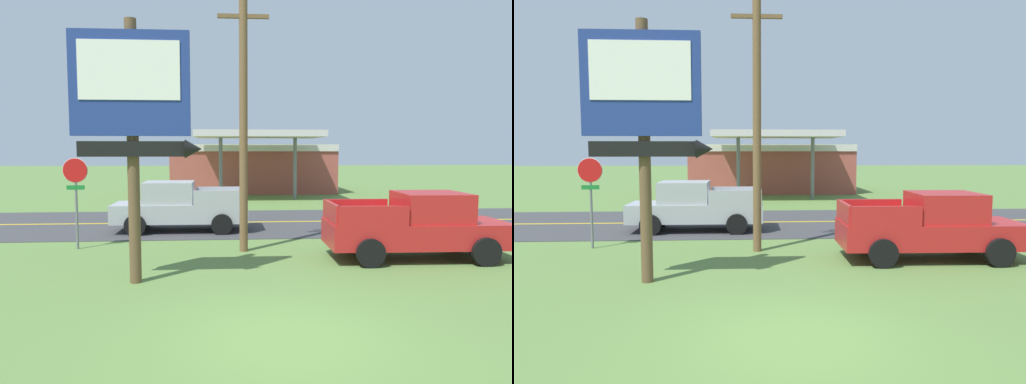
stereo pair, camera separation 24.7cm
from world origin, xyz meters
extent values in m
plane|color=#5B7F3D|center=(0.00, 0.00, 0.00)|extent=(180.00, 180.00, 0.00)
cube|color=#3D3D3F|center=(0.00, 13.00, 0.01)|extent=(140.00, 8.00, 0.02)
cube|color=gold|center=(0.00, 13.00, 0.02)|extent=(126.00, 0.20, 0.01)
cylinder|color=brown|center=(-3.22, 3.73, 3.11)|extent=(0.28, 0.28, 6.22)
cube|color=navy|center=(-3.22, 3.55, 4.72)|extent=(2.74, 0.16, 2.40)
cube|color=white|center=(-3.22, 3.46, 5.01)|extent=(2.30, 0.03, 1.35)
cube|color=black|center=(-3.22, 3.55, 3.22)|extent=(2.47, 0.12, 0.36)
cone|color=black|center=(-1.78, 3.55, 3.22)|extent=(0.40, 0.44, 0.44)
cylinder|color=slate|center=(-5.81, 7.81, 1.10)|extent=(0.08, 0.08, 2.20)
cylinder|color=red|center=(-5.81, 7.78, 2.55)|extent=(0.76, 0.03, 0.76)
cylinder|color=white|center=(-5.81, 7.80, 2.55)|extent=(0.80, 0.01, 0.80)
cube|color=#19722D|center=(-5.81, 7.78, 2.00)|extent=(0.56, 0.03, 0.14)
cylinder|color=brown|center=(-0.45, 7.09, 4.27)|extent=(0.26, 0.26, 8.54)
cube|color=brown|center=(-0.45, 7.09, 7.24)|extent=(1.57, 0.12, 0.12)
cube|color=#A84C42|center=(1.16, 28.74, 1.80)|extent=(12.00, 6.00, 3.60)
cube|color=silver|center=(1.16, 25.69, 3.35)|extent=(12.00, 0.12, 0.50)
cube|color=silver|center=(1.16, 22.74, 4.20)|extent=(8.00, 5.00, 0.40)
cylinder|color=slate|center=(-1.24, 22.74, 2.10)|extent=(0.24, 0.24, 4.20)
cylinder|color=slate|center=(3.56, 22.74, 2.10)|extent=(0.24, 0.24, 4.20)
cube|color=red|center=(4.53, 5.73, 0.76)|extent=(5.24, 2.07, 0.72)
cube|color=red|center=(4.98, 5.72, 1.54)|extent=(1.94, 1.84, 0.84)
cube|color=#28333D|center=(5.87, 5.70, 1.54)|extent=(0.14, 1.66, 0.71)
cube|color=red|center=(3.03, 6.68, 1.40)|extent=(1.95, 0.16, 0.56)
cube|color=red|center=(2.99, 4.84, 1.40)|extent=(1.95, 0.16, 0.56)
cube|color=red|center=(2.04, 5.78, 1.40)|extent=(0.16, 1.88, 0.56)
cylinder|color=black|center=(6.17, 6.67, 0.40)|extent=(0.81, 0.30, 0.80)
cylinder|color=black|center=(6.13, 4.71, 0.40)|extent=(0.81, 0.30, 0.80)
cylinder|color=black|center=(2.94, 6.74, 0.40)|extent=(0.81, 0.30, 0.80)
cylinder|color=black|center=(2.90, 4.78, 0.40)|extent=(0.81, 0.30, 0.80)
cube|color=#A8AAAF|center=(-2.76, 11.00, 0.76)|extent=(5.20, 1.96, 0.72)
cube|color=#A8AAAF|center=(-3.21, 11.00, 1.54)|extent=(1.90, 1.80, 0.84)
cube|color=#28333D|center=(-4.10, 11.00, 1.54)|extent=(0.10, 1.66, 0.71)
cube|color=#A8AAAF|center=(-1.24, 10.08, 1.40)|extent=(1.95, 0.12, 0.56)
cube|color=#A8AAAF|center=(-1.24, 11.92, 1.40)|extent=(1.95, 0.12, 0.56)
cube|color=#A8AAAF|center=(-0.26, 11.00, 1.40)|extent=(0.12, 1.88, 0.56)
cylinder|color=black|center=(-4.37, 10.02, 0.40)|extent=(0.80, 0.28, 0.80)
cylinder|color=black|center=(-4.37, 11.98, 0.40)|extent=(0.80, 0.28, 0.80)
cylinder|color=black|center=(-1.15, 10.02, 0.40)|extent=(0.80, 0.28, 0.80)
cylinder|color=black|center=(-1.15, 11.98, 0.40)|extent=(0.80, 0.28, 0.80)
camera|label=1|loc=(-1.09, -7.65, 3.20)|focal=33.18mm
camera|label=2|loc=(-0.85, -7.67, 3.20)|focal=33.18mm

